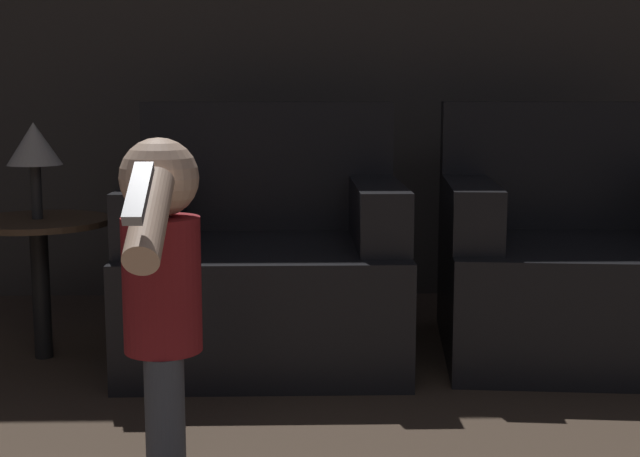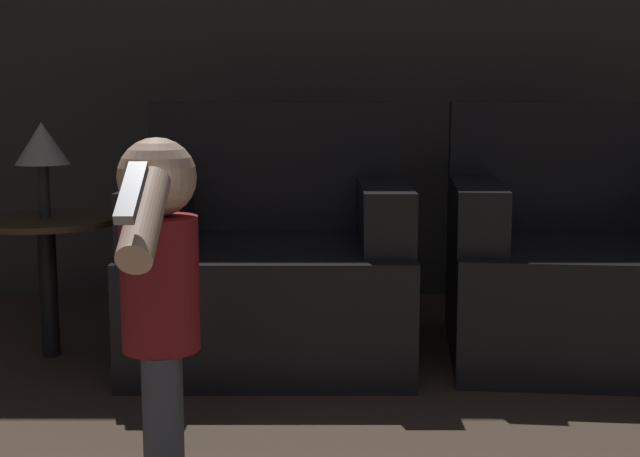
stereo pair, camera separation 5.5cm
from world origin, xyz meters
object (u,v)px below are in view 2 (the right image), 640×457
lamp (39,146)px  armchair_right (581,266)px  armchair_left (270,266)px  person_toddler (157,284)px

lamp → armchair_right: bearing=1.7°
armchair_left → lamp: armchair_left is taller
armchair_right → lamp: (-1.83, -0.06, 0.42)m
armchair_left → armchair_right: same height
person_toddler → lamp: same height
armchair_right → person_toddler: armchair_right is taller
person_toddler → lamp: size_ratio=2.49×
person_toddler → armchair_left: bearing=-17.1°
armchair_right → person_toddler: bearing=-134.0°
armchair_left → lamp: 0.87m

